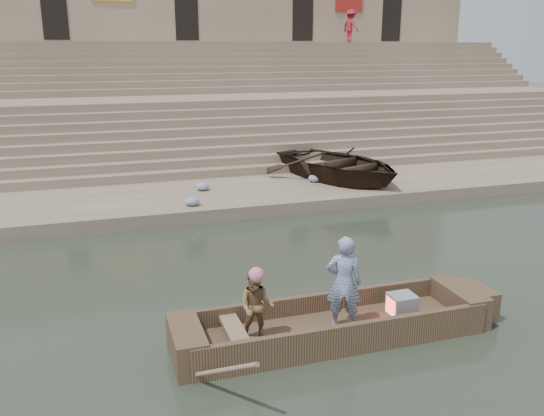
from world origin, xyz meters
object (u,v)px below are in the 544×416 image
main_rowboat (333,332)px  television (401,305)px  pedestrian (351,26)px  rowing_man (257,307)px  beached_rowboat (338,164)px  standing_man (344,283)px

main_rowboat → television: bearing=-0.0°
television → pedestrian: bearing=67.1°
main_rowboat → pedestrian: pedestrian is taller
main_rowboat → rowing_man: (-1.40, -0.07, 0.72)m
pedestrian → main_rowboat: bearing=139.9°
main_rowboat → television: television is taller
beached_rowboat → pedestrian: bearing=44.1°
standing_man → television: size_ratio=3.62×
main_rowboat → standing_man: (0.13, -0.10, 0.94)m
standing_man → television: 1.36m
beached_rowboat → pedestrian: pedestrian is taller
standing_man → television: bearing=-151.5°
rowing_man → main_rowboat: bearing=27.4°
standing_man → pedestrian: pedestrian is taller
main_rowboat → beached_rowboat: beached_rowboat is taller
rowing_man → pedestrian: pedestrian is taller
television → beached_rowboat: bearing=72.3°
standing_man → rowing_man: bearing=23.1°
rowing_man → television: (2.73, 0.07, -0.41)m
rowing_man → pedestrian: size_ratio=0.65×
main_rowboat → pedestrian: 27.09m
rowing_man → television: 2.76m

